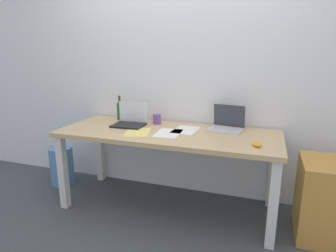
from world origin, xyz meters
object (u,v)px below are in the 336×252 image
Objects in this scene: laptop_right at (226,125)px; water_cooler_jug at (62,165)px; laptop_left at (130,121)px; computer_mouse at (257,144)px; desk at (168,141)px; coffee_mug at (157,119)px; filing_cabinet at (325,200)px; beer_bottle at (120,110)px.

water_cooler_jug is (-1.78, -0.12, -0.58)m from laptop_right.
laptop_left reaches higher than water_cooler_jug.
water_cooler_jug is (-2.06, 0.28, -0.55)m from computer_mouse.
coffee_mug reaches higher than desk.
laptop_left is 1.23m from computer_mouse.
filing_cabinet is at bearing -16.82° from laptop_right.
coffee_mug is at bearing 130.25° from desk.
coffee_mug is 1.24m from water_cooler_jug.
laptop_right is at bearing 3.96° from water_cooler_jug.
desk reaches higher than filing_cabinet.
coffee_mug is 0.15× the size of filing_cabinet.
filing_cabinet is (0.83, -0.25, -0.48)m from laptop_right.
laptop_right is at bearing -3.07° from beer_bottle.
laptop_right is at bearing 7.81° from laptop_left.
water_cooler_jug is at bearing -176.04° from laptop_right.
laptop_right is (0.91, 0.13, 0.00)m from laptop_left.
beer_bottle is 2.05m from filing_cabinet.
computer_mouse is at bearing -18.19° from beer_bottle.
laptop_right is 3.47× the size of coffee_mug.
laptop_right reaches higher than laptop_left.
coffee_mug is 0.20× the size of water_cooler_jug.
filing_cabinet is at bearing -17.89° from computer_mouse.
filing_cabinet is (0.55, 0.15, -0.45)m from computer_mouse.
laptop_left is at bearing 167.96° from desk.
water_cooler_jug is at bearing 175.89° from desk.
computer_mouse is 1.06m from coffee_mug.
coffee_mug is at bearing 178.80° from laptop_right.
laptop_left is at bearing -0.15° from water_cooler_jug.
laptop_left is at bearing -41.91° from beer_bottle.
laptop_left reaches higher than computer_mouse.
computer_mouse is at bearing -7.70° from water_cooler_jug.
laptop_left is 1.18× the size of beer_bottle.
filing_cabinet is at bearing -1.55° from desk.
coffee_mug is at bearing 31.54° from laptop_left.
computer_mouse is 0.21× the size of water_cooler_jug.
beer_bottle is 1.48m from computer_mouse.
desk is 19.82× the size of computer_mouse.
laptop_left is 0.92m from laptop_right.
coffee_mug is (0.43, -0.05, -0.05)m from beer_bottle.
laptop_left is at bearing 175.88° from filing_cabinet.
water_cooler_jug is at bearing -172.82° from coffee_mug.
computer_mouse reaches higher than filing_cabinet.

